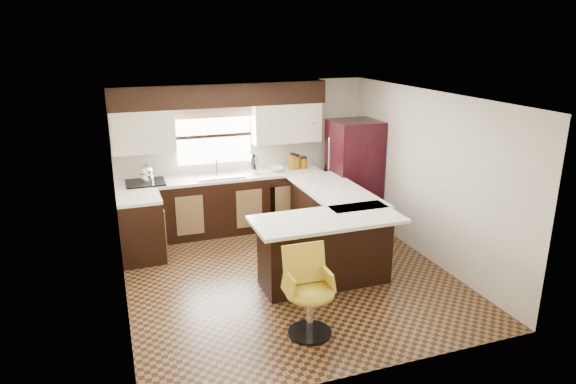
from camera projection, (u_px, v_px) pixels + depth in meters
name	position (u px, v px, depth m)	size (l,w,h in m)	color
floor	(288.00, 276.00, 6.95)	(4.40, 4.40, 0.00)	#49301A
ceiling	(289.00, 97.00, 6.23)	(4.40, 4.40, 0.00)	silver
wall_back	(244.00, 154.00, 8.57)	(4.40, 4.40, 0.00)	beige
wall_front	(371.00, 260.00, 4.61)	(4.40, 4.40, 0.00)	beige
wall_left	(117.00, 209.00, 5.92)	(4.40, 4.40, 0.00)	beige
wall_right	(428.00, 176.00, 7.26)	(4.40, 4.40, 0.00)	beige
base_cab_back	(224.00, 205.00, 8.38)	(3.30, 0.60, 0.90)	black
base_cab_left	(141.00, 229.00, 7.36)	(0.60, 0.70, 0.90)	black
counter_back	(222.00, 177.00, 8.24)	(3.30, 0.60, 0.04)	silver
counter_left	(138.00, 198.00, 7.22)	(0.60, 0.70, 0.04)	silver
soffit	(221.00, 95.00, 7.98)	(3.40, 0.35, 0.36)	black
upper_cab_left	(142.00, 131.00, 7.74)	(0.94, 0.35, 0.64)	beige
upper_cab_right	(286.00, 123.00, 8.47)	(1.14, 0.35, 0.64)	beige
window_pane	(214.00, 136.00, 8.28)	(1.20, 0.02, 0.90)	white
valance	(214.00, 112.00, 8.13)	(1.30, 0.06, 0.18)	#D19B93
sink	(220.00, 176.00, 8.19)	(0.75, 0.45, 0.03)	#B2B2B7
dishwasher	(287.00, 205.00, 8.45)	(0.58, 0.03, 0.78)	black
cooktop	(145.00, 183.00, 7.82)	(0.58, 0.50, 0.03)	black
peninsula_long	(331.00, 221.00, 7.66)	(0.60, 1.95, 0.90)	black
peninsula_return	(325.00, 251.00, 6.62)	(1.65, 0.60, 0.90)	black
counter_pen_long	(335.00, 191.00, 7.54)	(0.84, 1.95, 0.04)	silver
counter_pen_return	(327.00, 219.00, 6.39)	(1.89, 0.84, 0.04)	silver
refrigerator	(354.00, 173.00, 8.58)	(0.76, 0.73, 1.78)	black
bar_chair	(310.00, 294.00, 5.46)	(0.52, 0.52, 0.98)	gold
kettle	(147.00, 173.00, 7.79)	(0.20, 0.20, 0.28)	silver
percolator	(254.00, 165.00, 8.36)	(0.14, 0.14, 0.28)	silver
mixing_bowl	(276.00, 169.00, 8.51)	(0.26, 0.26, 0.06)	white
canister_large	(293.00, 162.00, 8.60)	(0.12, 0.12, 0.25)	brown
canister_med	(296.00, 163.00, 8.62)	(0.13, 0.13, 0.22)	brown
canister_small	(304.00, 163.00, 8.67)	(0.13, 0.13, 0.17)	brown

